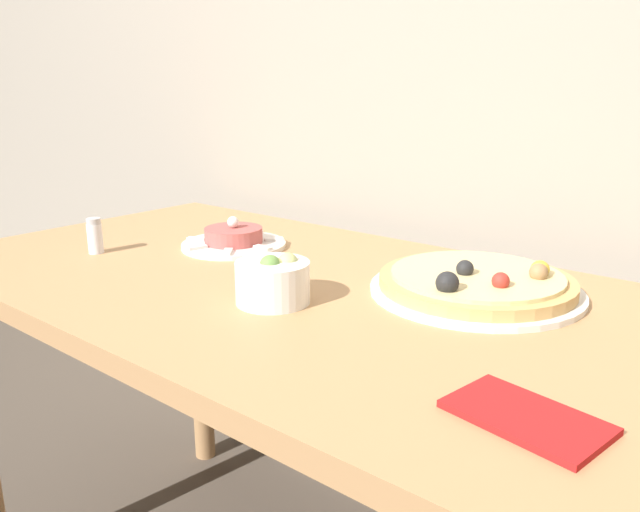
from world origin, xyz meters
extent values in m
cube|color=#AD7F51|center=(0.00, 0.37, 0.76)|extent=(1.49, 0.75, 0.03)
cylinder|color=#AD7F51|center=(-0.69, 0.69, 0.37)|extent=(0.06, 0.06, 0.74)
cylinder|color=silver|center=(0.24, 0.51, 0.78)|extent=(0.35, 0.35, 0.01)
cylinder|color=tan|center=(0.24, 0.51, 0.79)|extent=(0.32, 0.32, 0.02)
cylinder|color=#E0C684|center=(0.24, 0.51, 0.81)|extent=(0.28, 0.28, 0.01)
sphere|color=black|center=(0.23, 0.50, 0.82)|extent=(0.03, 0.03, 0.03)
sphere|color=gold|center=(0.33, 0.57, 0.82)|extent=(0.03, 0.03, 0.03)
sphere|color=#B22D23|center=(0.30, 0.47, 0.82)|extent=(0.03, 0.03, 0.03)
sphere|color=black|center=(0.25, 0.40, 0.82)|extent=(0.04, 0.04, 0.04)
sphere|color=#997047|center=(0.33, 0.55, 0.82)|extent=(0.03, 0.03, 0.03)
cylinder|color=silver|center=(-0.28, 0.47, 0.78)|extent=(0.22, 0.22, 0.01)
cylinder|color=#B2514C|center=(-0.28, 0.47, 0.80)|extent=(0.12, 0.12, 0.03)
sphere|color=silver|center=(-0.28, 0.47, 0.83)|extent=(0.02, 0.02, 0.02)
cube|color=white|center=(-0.20, 0.47, 0.79)|extent=(0.04, 0.02, 0.01)
cube|color=white|center=(-0.23, 0.53, 0.79)|extent=(0.04, 0.04, 0.01)
cube|color=white|center=(-0.30, 0.55, 0.79)|extent=(0.02, 0.04, 0.01)
cube|color=white|center=(-0.36, 0.50, 0.79)|extent=(0.04, 0.03, 0.01)
cube|color=white|center=(-0.36, 0.43, 0.79)|extent=(0.04, 0.03, 0.01)
cube|color=white|center=(-0.30, 0.38, 0.79)|extent=(0.02, 0.04, 0.01)
cube|color=white|center=(-0.23, 0.40, 0.79)|extent=(0.04, 0.04, 0.01)
cylinder|color=white|center=(0.01, 0.27, 0.81)|extent=(0.12, 0.12, 0.07)
sphere|color=#668E42|center=(0.01, 0.27, 0.84)|extent=(0.03, 0.03, 0.03)
sphere|color=#B7BC70|center=(0.02, 0.27, 0.83)|extent=(0.03, 0.03, 0.03)
sphere|color=#B7BC70|center=(0.03, 0.29, 0.84)|extent=(0.03, 0.03, 0.03)
sphere|color=#A3B25B|center=(0.01, 0.27, 0.84)|extent=(0.03, 0.03, 0.03)
cube|color=red|center=(0.46, 0.18, 0.78)|extent=(0.17, 0.12, 0.01)
cylinder|color=silver|center=(-0.47, 0.26, 0.81)|extent=(0.03, 0.03, 0.06)
cylinder|color=#B2B2B7|center=(-0.47, 0.26, 0.84)|extent=(0.03, 0.03, 0.01)
camera|label=1|loc=(0.66, -0.40, 1.11)|focal=35.00mm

